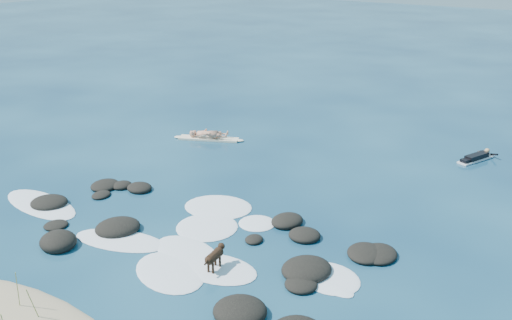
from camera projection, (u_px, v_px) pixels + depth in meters
The scene contains 6 objects.
ground at pixel (208, 221), 20.07m from camera, with size 160.00×160.00×0.00m, color #0A2642.
reef_rocks at pixel (206, 249), 18.00m from camera, with size 13.23×7.04×0.61m.
breaking_foam at pixel (182, 239), 18.81m from camera, with size 14.50×7.04×0.12m.
standing_surfer_rig at pixel (208, 124), 28.17m from camera, with size 3.39×1.81×2.04m.
paddling_surfer_rig at pixel (477, 157), 25.70m from camera, with size 1.40×2.33×0.41m.
dog at pixel (215, 255), 16.86m from camera, with size 0.41×1.18×0.75m.
Camera 1 is at (11.67, -13.84, 9.10)m, focal length 40.00 mm.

